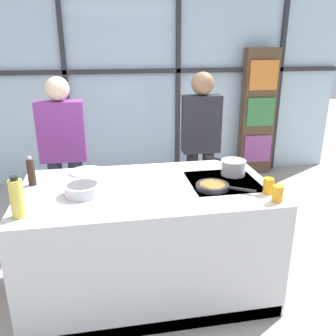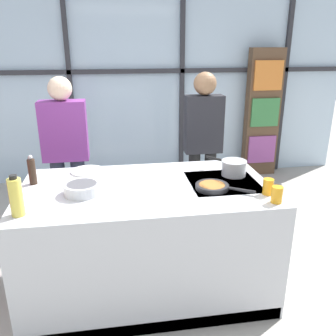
# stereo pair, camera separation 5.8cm
# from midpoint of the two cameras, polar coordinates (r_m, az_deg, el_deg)

# --- Properties ---
(ground_plane) EXTENTS (18.00, 18.00, 0.00)m
(ground_plane) POSITION_cam_midpoint_polar(r_m,az_deg,el_deg) (3.12, -3.61, -18.41)
(ground_plane) COLOR #ADA89E
(back_window_wall) EXTENTS (6.40, 0.10, 2.80)m
(back_window_wall) POSITION_cam_midpoint_polar(r_m,az_deg,el_deg) (5.10, -7.56, 13.62)
(back_window_wall) COLOR silver
(back_window_wall) RESTS_ON ground_plane
(bookshelf) EXTENTS (0.49, 0.19, 1.85)m
(bookshelf) POSITION_cam_midpoint_polar(r_m,az_deg,el_deg) (5.45, 13.94, 8.51)
(bookshelf) COLOR brown
(bookshelf) RESTS_ON ground_plane
(demo_island) EXTENTS (1.87, 1.03, 0.90)m
(demo_island) POSITION_cam_midpoint_polar(r_m,az_deg,el_deg) (2.87, -3.77, -11.33)
(demo_island) COLOR silver
(demo_island) RESTS_ON ground_plane
(spectator_far_left) EXTENTS (0.44, 0.23, 1.62)m
(spectator_far_left) POSITION_cam_midpoint_polar(r_m,az_deg,el_deg) (3.66, -16.86, 2.80)
(spectator_far_left) COLOR #232838
(spectator_far_left) RESTS_ON ground_plane
(spectator_center_left) EXTENTS (0.39, 0.23, 1.64)m
(spectator_center_left) POSITION_cam_midpoint_polar(r_m,az_deg,el_deg) (3.75, 4.86, 4.54)
(spectator_center_left) COLOR black
(spectator_center_left) RESTS_ON ground_plane
(frying_pan) EXTENTS (0.40, 0.30, 0.04)m
(frying_pan) POSITION_cam_midpoint_polar(r_m,az_deg,el_deg) (2.63, 6.69, -2.92)
(frying_pan) COLOR #232326
(frying_pan) RESTS_ON demo_island
(saucepan) EXTENTS (0.28, 0.32, 0.12)m
(saucepan) POSITION_cam_midpoint_polar(r_m,az_deg,el_deg) (2.91, 9.83, 0.17)
(saucepan) COLOR silver
(saucepan) RESTS_ON demo_island
(white_plate) EXTENTS (0.28, 0.28, 0.01)m
(white_plate) POSITION_cam_midpoint_polar(r_m,az_deg,el_deg) (3.02, -13.44, -0.57)
(white_plate) COLOR white
(white_plate) RESTS_ON demo_island
(mixing_bowl) EXTENTS (0.26, 0.26, 0.08)m
(mixing_bowl) POSITION_cam_midpoint_polar(r_m,az_deg,el_deg) (2.58, -14.18, -3.30)
(mixing_bowl) COLOR silver
(mixing_bowl) RESTS_ON demo_island
(oil_bottle) EXTENTS (0.08, 0.08, 0.27)m
(oil_bottle) POSITION_cam_midpoint_polar(r_m,az_deg,el_deg) (2.36, -23.72, -4.46)
(oil_bottle) COLOR #E0CC4C
(oil_bottle) RESTS_ON demo_island
(pepper_grinder) EXTENTS (0.06, 0.06, 0.23)m
(pepper_grinder) POSITION_cam_midpoint_polar(r_m,az_deg,el_deg) (2.85, -21.64, -0.60)
(pepper_grinder) COLOR #332319
(pepper_grinder) RESTS_ON demo_island
(juice_glass_near) EXTENTS (0.07, 0.07, 0.11)m
(juice_glass_near) POSITION_cam_midpoint_polar(r_m,az_deg,el_deg) (2.50, 16.53, -3.96)
(juice_glass_near) COLOR orange
(juice_glass_near) RESTS_ON demo_island
(juice_glass_far) EXTENTS (0.07, 0.07, 0.11)m
(juice_glass_far) POSITION_cam_midpoint_polar(r_m,az_deg,el_deg) (2.61, 15.19, -2.77)
(juice_glass_far) COLOR orange
(juice_glass_far) RESTS_ON demo_island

